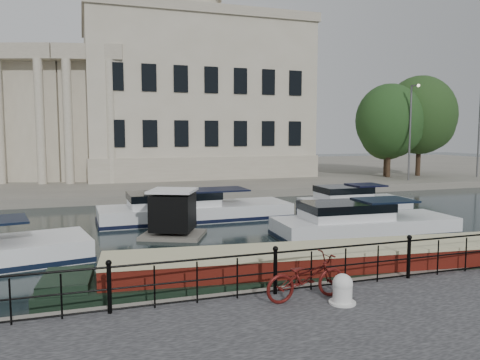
% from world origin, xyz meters
% --- Properties ---
extents(ground_plane, '(160.00, 160.00, 0.00)m').
position_xyz_m(ground_plane, '(0.00, 0.00, 0.00)').
color(ground_plane, black).
rests_on(ground_plane, ground).
extents(far_bank, '(120.00, 42.00, 0.55)m').
position_xyz_m(far_bank, '(0.00, 39.00, 0.28)').
color(far_bank, '#6B665B').
rests_on(far_bank, ground_plane).
extents(railing, '(24.14, 0.14, 1.22)m').
position_xyz_m(railing, '(0.00, -2.25, 1.20)').
color(railing, black).
rests_on(railing, near_quay).
extents(civic_building, '(53.55, 31.84, 16.85)m').
position_xyz_m(civic_building, '(-1.00, 34.71, 7.04)').
color(civic_building, '#ADA38C').
rests_on(civic_building, far_bank).
extents(lamp_posts, '(8.24, 1.55, 8.07)m').
position_xyz_m(lamp_posts, '(26.00, 20.70, 4.80)').
color(lamp_posts, '#59595B').
rests_on(lamp_posts, far_bank).
extents(bicycle, '(2.16, 0.88, 1.11)m').
position_xyz_m(bicycle, '(0.54, -2.87, 1.11)').
color(bicycle, '#4C100D').
rests_on(bicycle, near_quay).
extents(mooring_bollard, '(0.64, 0.64, 0.72)m').
position_xyz_m(mooring_bollard, '(1.24, -3.38, 0.89)').
color(mooring_bollard, silver).
rests_on(mooring_bollard, near_quay).
extents(narrowboat, '(15.76, 3.78, 1.57)m').
position_xyz_m(narrowboat, '(2.07, -0.66, 0.37)').
color(narrowboat, black).
rests_on(narrowboat, ground_plane).
extents(harbour_hut, '(3.30, 3.09, 2.16)m').
position_xyz_m(harbour_hut, '(-0.77, 7.50, 0.95)').
color(harbour_hut, '#6B665B').
rests_on(harbour_hut, ground_plane).
extents(cabin_cruisers, '(27.02, 10.25, 1.99)m').
position_xyz_m(cabin_cruisers, '(1.38, 7.91, 0.37)').
color(cabin_cruisers, white).
rests_on(cabin_cruisers, ground_plane).
extents(trees, '(10.05, 6.76, 9.44)m').
position_xyz_m(trees, '(24.06, 23.81, 5.60)').
color(trees, black).
rests_on(trees, far_bank).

